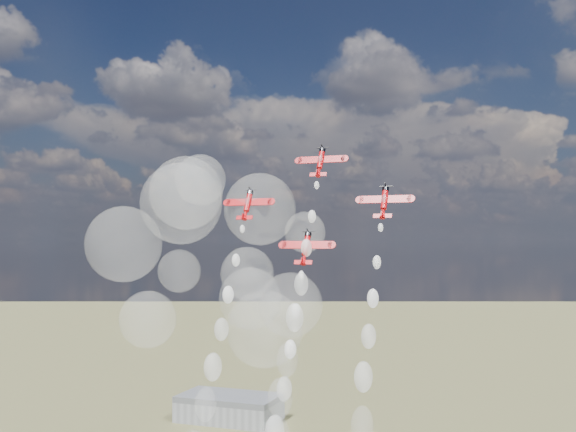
% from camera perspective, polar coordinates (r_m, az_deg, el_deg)
% --- Properties ---
extents(hangar, '(50.00, 28.00, 13.00)m').
position_cam_1_polar(hangar, '(358.07, -5.00, -15.85)').
color(hangar, gray).
rests_on(hangar, ground).
extents(plane_lead, '(11.04, 5.74, 7.24)m').
position_cam_1_polar(plane_lead, '(153.71, 2.77, 4.64)').
color(plane_lead, red).
rests_on(plane_lead, ground).
extents(plane_left, '(11.04, 5.74, 7.24)m').
position_cam_1_polar(plane_left, '(153.51, -3.43, 1.01)').
color(plane_left, red).
rests_on(plane_left, ground).
extents(plane_right, '(11.04, 5.74, 7.24)m').
position_cam_1_polar(plane_right, '(143.86, 8.15, 1.23)').
color(plane_right, red).
rests_on(plane_right, ground).
extents(plane_slot, '(11.04, 5.74, 7.24)m').
position_cam_1_polar(plane_slot, '(142.76, 1.53, -2.67)').
color(plane_slot, red).
rests_on(plane_slot, ground).
extents(smoke_trail_lead, '(5.34, 29.82, 51.71)m').
position_cam_1_polar(smoke_trail_lead, '(132.56, -0.34, -13.79)').
color(smoke_trail_lead, white).
rests_on(smoke_trail_lead, plane_lead).
extents(drifted_smoke_cloud, '(64.05, 37.51, 56.55)m').
position_cam_1_polar(drifted_smoke_cloud, '(179.16, -6.59, -3.04)').
color(drifted_smoke_cloud, white).
rests_on(drifted_smoke_cloud, ground).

